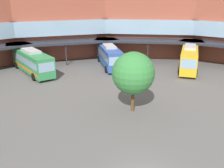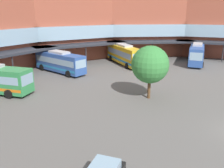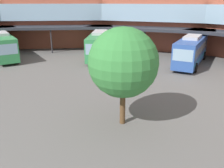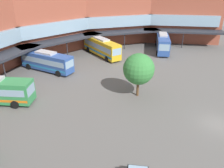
{
  "view_description": "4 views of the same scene",
  "coord_description": "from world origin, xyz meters",
  "views": [
    {
      "loc": [
        -6.95,
        -13.67,
        11.89
      ],
      "look_at": [
        2.02,
        13.18,
        2.31
      ],
      "focal_mm": 43.66,
      "sensor_mm": 36.0,
      "label": 1
    },
    {
      "loc": [
        -21.64,
        -0.55,
        10.1
      ],
      "look_at": [
        -2.49,
        12.0,
        3.07
      ],
      "focal_mm": 38.54,
      "sensor_mm": 36.0,
      "label": 2
    },
    {
      "loc": [
        7.79,
        -3.24,
        7.75
      ],
      "look_at": [
        1.37,
        14.26,
        1.32
      ],
      "focal_mm": 39.12,
      "sensor_mm": 36.0,
      "label": 3
    },
    {
      "loc": [
        -24.67,
        3.57,
        15.61
      ],
      "look_at": [
        2.11,
        14.07,
        1.83
      ],
      "focal_mm": 36.0,
      "sensor_mm": 36.0,
      "label": 4
    }
  ],
  "objects": [
    {
      "name": "bus_4",
      "position": [
        6.71,
        28.52,
        1.84
      ],
      "size": [
        3.7,
        10.62,
        3.63
      ],
      "rotation": [
        0.0,
        0.0,
        4.59
      ],
      "color": "#2D519E",
      "rests_on": "ground"
    },
    {
      "name": "station_building",
      "position": [
        0.0,
        24.53,
        7.13
      ],
      "size": [
        84.76,
        43.5,
        14.78
      ],
      "color": "#9E4C38",
      "rests_on": "ground"
    },
    {
      "name": "bus_0",
      "position": [
        18.34,
        22.85,
        1.95
      ],
      "size": [
        8.61,
        10.9,
        3.86
      ],
      "rotation": [
        0.0,
        0.0,
        4.1
      ],
      "color": "gold",
      "rests_on": "ground"
    },
    {
      "name": "ground_plane",
      "position": [
        0.0,
        0.0,
        0.0
      ],
      "size": [
        126.63,
        126.63,
        0.0
      ],
      "primitive_type": "plane",
      "color": "#605E5B"
    },
    {
      "name": "plaza_tree",
      "position": [
        3.44,
        10.63,
        4.11
      ],
      "size": [
        4.37,
        4.37,
        6.31
      ],
      "color": "brown",
      "rests_on": "ground"
    },
    {
      "name": "bus_3",
      "position": [
        27.04,
        11.28,
        1.98
      ],
      "size": [
        12.03,
        5.1,
        3.91
      ],
      "rotation": [
        0.0,
        0.0,
        3.37
      ],
      "color": "#2D519E",
      "rests_on": "ground"
    }
  ]
}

